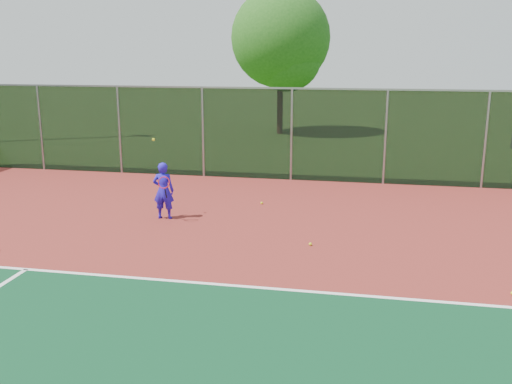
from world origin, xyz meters
TOP-DOWN VIEW (x-y plane):
  - court_apron at (0.00, 2.00)m, footprint 30.00×20.00m
  - fence_back at (0.00, 12.00)m, footprint 30.00×0.06m
  - tennis_player at (-5.57, 6.90)m, footprint 0.59×0.61m
  - practice_ball_1 at (-3.38, 8.73)m, footprint 0.07×0.07m
  - practice_ball_5 at (-1.69, 5.49)m, footprint 0.07×0.07m
  - tree_back_left at (-4.96, 22.88)m, footprint 4.99×4.99m

SIDE VIEW (x-z plane):
  - court_apron at x=0.00m, z-range 0.00..0.02m
  - practice_ball_1 at x=-3.38m, z-range 0.02..0.09m
  - practice_ball_5 at x=-1.69m, z-range 0.02..0.09m
  - tennis_player at x=-5.57m, z-range -0.27..1.77m
  - fence_back at x=0.00m, z-range 0.05..3.08m
  - tree_back_left at x=-4.96m, z-range 0.94..8.26m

